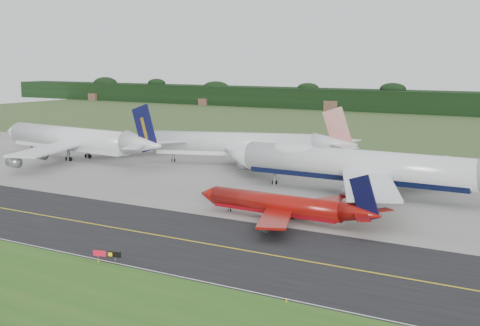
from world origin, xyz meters
name	(u,v)px	position (x,y,z in m)	size (l,w,h in m)	color
ground	(185,232)	(0.00, 0.00, 0.00)	(600.00, 600.00, 0.00)	#3D5125
grass_verge	(23,292)	(0.00, -35.00, 0.01)	(400.00, 30.00, 0.01)	#265719
taxiway	(171,238)	(0.00, -4.00, 0.01)	(400.00, 32.00, 0.02)	black
apron	(313,185)	(0.00, 51.00, 0.01)	(400.00, 78.00, 0.01)	gray
taxiway_centreline	(171,237)	(0.00, -4.00, 0.03)	(400.00, 0.40, 0.00)	yellow
taxiway_edge_line	(107,261)	(0.00, -19.50, 0.03)	(400.00, 0.25, 0.00)	silver
jet_ba_747	(367,167)	(14.96, 46.18, 6.34)	(73.90, 61.39, 18.62)	silver
jet_red_737	(285,206)	(10.70, 16.39, 2.83)	(37.85, 30.89, 10.23)	maroon
jet_navy_gold	(78,140)	(-76.74, 51.24, 5.79)	(68.36, 59.30, 17.63)	white
jet_star_tail	(244,145)	(-30.04, 68.85, 5.60)	(61.85, 50.24, 16.79)	silver
taxiway_sign	(107,254)	(-0.09, -19.29, 1.03)	(4.25, 1.46, 1.47)	slate
edge_marker_center	(98,261)	(-0.66, -20.50, 0.25)	(0.16, 0.16, 0.50)	yellow
edge_marker_right	(286,300)	(30.39, -20.50, 0.25)	(0.16, 0.16, 0.50)	yellow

